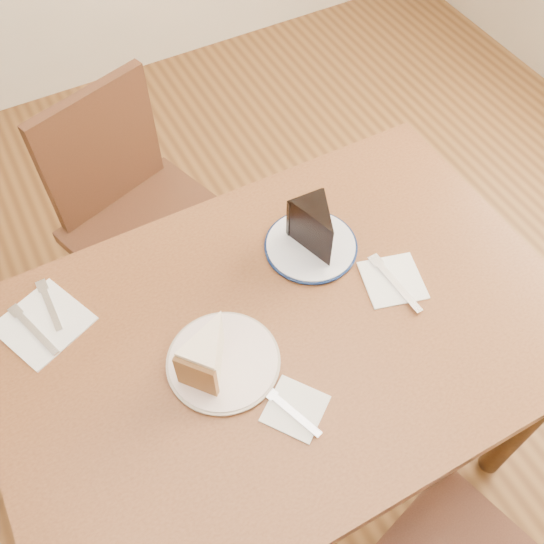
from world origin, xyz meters
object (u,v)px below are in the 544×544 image
(plate_cream, at_px, (223,362))
(chocolate_cake, at_px, (318,233))
(table, at_px, (283,351))
(carrot_cake, at_px, (211,350))
(plate_navy, at_px, (311,246))
(chair_far, at_px, (143,220))

(plate_cream, bearing_deg, chocolate_cake, 26.55)
(table, relative_size, carrot_cake, 10.58)
(plate_navy, bearing_deg, carrot_cake, -153.75)
(plate_cream, height_order, chocolate_cake, chocolate_cake)
(plate_cream, distance_m, plate_navy, 0.35)
(chair_far, relative_size, carrot_cake, 7.61)
(table, xyz_separation_m, carrot_cake, (-0.16, -0.00, 0.16))
(table, height_order, carrot_cake, carrot_cake)
(chocolate_cake, bearing_deg, carrot_cake, 26.09)
(plate_cream, bearing_deg, plate_navy, 29.07)
(table, relative_size, chair_far, 1.39)
(chair_far, bearing_deg, plate_navy, 99.59)
(table, distance_m, plate_navy, 0.24)
(chocolate_cake, bearing_deg, chair_far, -59.75)
(plate_cream, xyz_separation_m, carrot_cake, (-0.02, 0.01, 0.05))
(table, relative_size, plate_cream, 5.51)
(plate_navy, bearing_deg, chair_far, 117.94)
(carrot_cake, bearing_deg, chocolate_cake, 74.51)
(chair_far, bearing_deg, carrot_cake, 66.58)
(plate_cream, bearing_deg, table, 4.55)
(plate_cream, distance_m, carrot_cake, 0.06)
(table, height_order, chocolate_cake, chocolate_cake)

